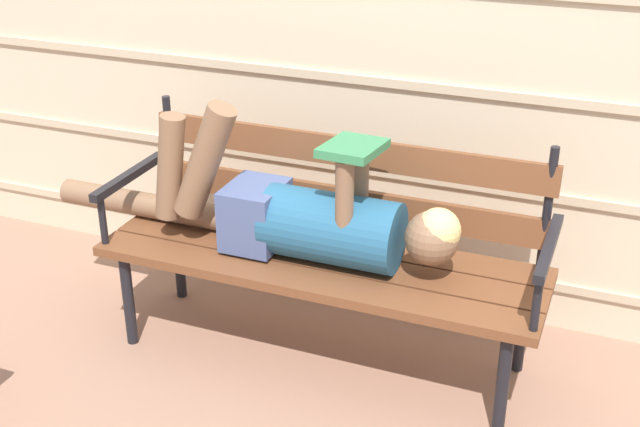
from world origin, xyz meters
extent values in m
plane|color=#936B56|center=(0.00, 0.00, 0.00)|extent=(12.00, 12.00, 0.00)
cube|color=beige|center=(0.00, 0.72, 1.14)|extent=(4.16, 0.06, 2.29)
cube|color=#C1AD8E|center=(0.00, 0.69, 0.19)|extent=(4.16, 0.02, 0.04)
cube|color=#C1AD8E|center=(0.00, 0.69, 0.57)|extent=(4.16, 0.02, 0.04)
cube|color=#C1AD8E|center=(0.00, 0.69, 0.95)|extent=(4.16, 0.02, 0.04)
cube|color=brown|center=(0.00, -0.01, 0.41)|extent=(1.65, 0.15, 0.04)
cube|color=brown|center=(0.00, 0.15, 0.41)|extent=(1.65, 0.15, 0.04)
cube|color=brown|center=(0.00, 0.32, 0.41)|extent=(1.65, 0.15, 0.04)
cube|color=brown|center=(0.00, 0.40, 0.55)|extent=(1.59, 0.05, 0.11)
cube|color=brown|center=(0.00, 0.40, 0.76)|extent=(1.59, 0.05, 0.11)
cylinder|color=black|center=(-0.76, 0.40, 0.66)|extent=(0.03, 0.03, 0.46)
cylinder|color=black|center=(0.76, 0.40, 0.66)|extent=(0.03, 0.03, 0.46)
cylinder|color=black|center=(-0.73, -0.04, 0.20)|extent=(0.04, 0.04, 0.39)
cylinder|color=black|center=(0.73, -0.04, 0.20)|extent=(0.04, 0.04, 0.39)
cylinder|color=black|center=(-0.73, 0.34, 0.20)|extent=(0.04, 0.04, 0.39)
cylinder|color=black|center=(0.73, 0.34, 0.20)|extent=(0.04, 0.04, 0.39)
cube|color=black|center=(-0.80, 0.15, 0.63)|extent=(0.04, 0.47, 0.03)
cylinder|color=black|center=(-0.80, -0.04, 0.53)|extent=(0.03, 0.03, 0.20)
cube|color=black|center=(0.80, 0.15, 0.63)|extent=(0.04, 0.47, 0.03)
cylinder|color=black|center=(0.80, -0.04, 0.53)|extent=(0.03, 0.03, 0.20)
cylinder|color=#23567A|center=(0.05, 0.15, 0.56)|extent=(0.49, 0.26, 0.26)
cube|color=#475684|center=(-0.26, 0.15, 0.56)|extent=(0.20, 0.25, 0.23)
sphere|color=brown|center=(0.41, 0.15, 0.59)|extent=(0.19, 0.19, 0.19)
sphere|color=#E0C67A|center=(0.43, 0.15, 0.62)|extent=(0.16, 0.16, 0.16)
cylinder|color=brown|center=(-0.42, 0.09, 0.77)|extent=(0.27, 0.11, 0.46)
cylinder|color=brown|center=(-0.57, 0.09, 0.73)|extent=(0.15, 0.09, 0.42)
cylinder|color=brown|center=(-0.75, 0.21, 0.49)|extent=(0.82, 0.10, 0.10)
cylinder|color=brown|center=(0.12, 0.07, 0.71)|extent=(0.06, 0.06, 0.30)
cylinder|color=brown|center=(0.12, 0.23, 0.71)|extent=(0.06, 0.06, 0.30)
cube|color=#337A4C|center=(0.12, 0.15, 0.88)|extent=(0.19, 0.26, 0.05)
camera|label=1|loc=(0.99, -2.34, 1.89)|focal=46.71mm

